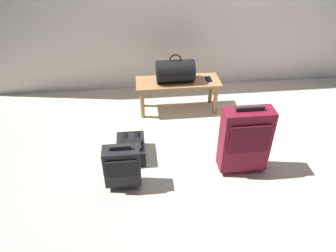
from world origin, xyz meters
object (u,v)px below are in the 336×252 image
(suitcase_small_charcoal, at_px, (122,166))
(bench, at_px, (178,85))
(cell_phone, at_px, (208,79))
(backpack_dark, at_px, (131,149))
(suitcase_upright_burgundy, at_px, (245,139))
(duffel_bag_black, at_px, (175,71))

(suitcase_small_charcoal, bearing_deg, bench, 62.18)
(cell_phone, bearing_deg, suitcase_small_charcoal, -129.36)
(backpack_dark, bearing_deg, bench, 55.05)
(suitcase_upright_burgundy, relative_size, backpack_dark, 1.87)
(duffel_bag_black, height_order, suitcase_upright_burgundy, duffel_bag_black)
(bench, distance_m, backpack_dark, 1.06)
(suitcase_upright_burgundy, relative_size, suitcase_small_charcoal, 1.54)
(duffel_bag_black, distance_m, suitcase_small_charcoal, 1.43)
(cell_phone, bearing_deg, backpack_dark, -138.57)
(suitcase_upright_burgundy, xyz_separation_m, backpack_dark, (-1.05, 0.31, -0.27))
(duffel_bag_black, height_order, backpack_dark, duffel_bag_black)
(bench, bearing_deg, backpack_dark, -124.95)
(bench, xyz_separation_m, duffel_bag_black, (-0.04, 0.00, 0.19))
(suitcase_upright_burgundy, bearing_deg, cell_phone, 94.53)
(duffel_bag_black, relative_size, backpack_dark, 1.16)
(duffel_bag_black, bearing_deg, bench, -0.00)
(duffel_bag_black, bearing_deg, cell_phone, 0.26)
(cell_phone, xyz_separation_m, suitcase_upright_burgundy, (0.09, -1.16, -0.03))
(duffel_bag_black, distance_m, suitcase_upright_burgundy, 1.27)
(backpack_dark, bearing_deg, suitcase_upright_burgundy, -16.71)
(bench, height_order, suitcase_upright_burgundy, suitcase_upright_burgundy)
(bench, height_order, cell_phone, cell_phone)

